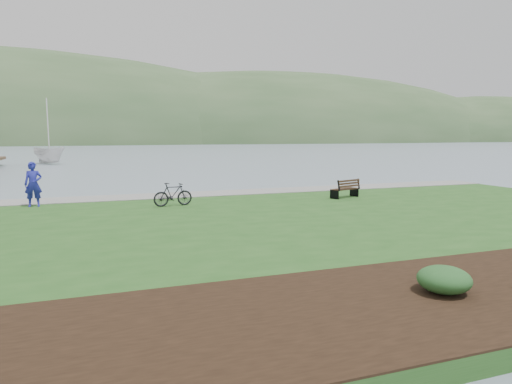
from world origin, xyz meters
The scene contains 9 objects.
ground centered at (0.00, 0.00, 0.00)m, with size 600.00×600.00×0.00m, color gray.
lawn centered at (0.00, -2.00, 0.20)m, with size 34.00×20.00×0.40m, color #224E1B.
shoreline_path centered at (0.00, 6.90, 0.42)m, with size 34.00×2.20×0.03m, color gray.
far_hillside centered at (20.00, 170.00, 0.00)m, with size 580.00×80.00×38.00m, color #375731, non-canonical shape.
park_bench centered at (5.48, 3.07, 0.88)m, with size 1.68×1.10×0.97m.
person centered at (-8.98, 5.32, 1.57)m, with size 0.85×0.58×2.33m, color #22249C.
bicycle_b centered at (-3.18, 3.36, 0.93)m, with size 1.75×0.50×1.05m, color black.
sailboat centered at (-11.26, 43.58, 0.00)m, with size 9.49×9.66×25.01m, color silver.
shrub_0 centered at (-0.01, -9.80, 0.70)m, with size 1.06×1.06×0.53m, color #1E4C21.
Camera 1 is at (-6.53, -16.79, 3.58)m, focal length 32.00 mm.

